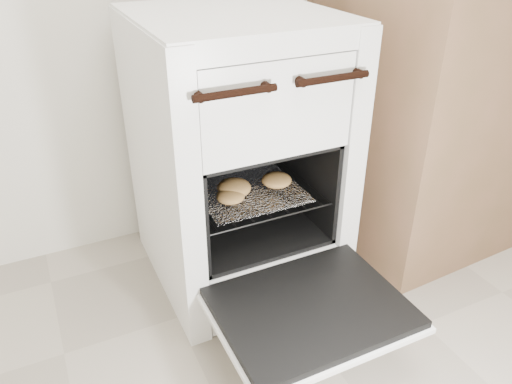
# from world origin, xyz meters

# --- Properties ---
(stove) EXTENTS (0.55, 0.62, 0.85)m
(stove) POSITION_xyz_m (-0.06, 1.19, 0.41)
(stove) COLOR silver
(stove) RESTS_ON ground
(oven_door) EXTENTS (0.50, 0.39, 0.03)m
(oven_door) POSITION_xyz_m (-0.06, 0.73, 0.18)
(oven_door) COLOR black
(oven_door) RESTS_ON stove
(oven_rack) EXTENTS (0.40, 0.39, 0.01)m
(oven_rack) POSITION_xyz_m (-0.06, 1.13, 0.34)
(oven_rack) COLOR black
(oven_rack) RESTS_ON stove
(foil_sheet) EXTENTS (0.31, 0.28, 0.01)m
(foil_sheet) POSITION_xyz_m (-0.06, 1.11, 0.34)
(foil_sheet) COLOR white
(foil_sheet) RESTS_ON oven_rack
(baked_rolls) EXTENTS (0.28, 0.15, 0.05)m
(baked_rolls) POSITION_xyz_m (-0.07, 1.10, 0.37)
(baked_rolls) COLOR #B9884A
(baked_rolls) RESTS_ON foil_sheet
(counter) EXTENTS (0.96, 0.67, 0.92)m
(counter) POSITION_xyz_m (0.80, 1.16, 0.46)
(counter) COLOR brown
(counter) RESTS_ON ground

